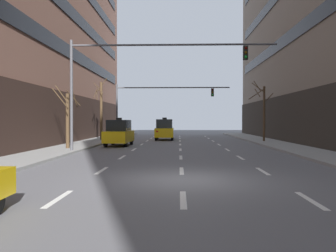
% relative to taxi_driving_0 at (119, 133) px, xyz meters
% --- Properties ---
extents(ground_plane, '(120.00, 120.00, 0.00)m').
position_rel_taxi_driving_0_xyz_m(ground_plane, '(4.76, -15.45, -1.00)').
color(ground_plane, slate).
extents(lane_stripe_l1_s3, '(0.16, 2.00, 0.01)m').
position_rel_taxi_driving_0_xyz_m(lane_stripe_l1_s3, '(1.60, -18.45, -1.00)').
color(lane_stripe_l1_s3, silver).
rests_on(lane_stripe_l1_s3, ground).
extents(lane_stripe_l1_s4, '(0.16, 2.00, 0.01)m').
position_rel_taxi_driving_0_xyz_m(lane_stripe_l1_s4, '(1.60, -13.45, -1.00)').
color(lane_stripe_l1_s4, silver).
rests_on(lane_stripe_l1_s4, ground).
extents(lane_stripe_l1_s5, '(0.16, 2.00, 0.01)m').
position_rel_taxi_driving_0_xyz_m(lane_stripe_l1_s5, '(1.60, -8.45, -1.00)').
color(lane_stripe_l1_s5, silver).
rests_on(lane_stripe_l1_s5, ground).
extents(lane_stripe_l1_s6, '(0.16, 2.00, 0.01)m').
position_rel_taxi_driving_0_xyz_m(lane_stripe_l1_s6, '(1.60, -3.45, -1.00)').
color(lane_stripe_l1_s6, silver).
rests_on(lane_stripe_l1_s6, ground).
extents(lane_stripe_l1_s7, '(0.16, 2.00, 0.01)m').
position_rel_taxi_driving_0_xyz_m(lane_stripe_l1_s7, '(1.60, 1.55, -1.00)').
color(lane_stripe_l1_s7, silver).
rests_on(lane_stripe_l1_s7, ground).
extents(lane_stripe_l1_s8, '(0.16, 2.00, 0.01)m').
position_rel_taxi_driving_0_xyz_m(lane_stripe_l1_s8, '(1.60, 6.55, -1.00)').
color(lane_stripe_l1_s8, silver).
rests_on(lane_stripe_l1_s8, ground).
extents(lane_stripe_l1_s9, '(0.16, 2.00, 0.01)m').
position_rel_taxi_driving_0_xyz_m(lane_stripe_l1_s9, '(1.60, 11.55, -1.00)').
color(lane_stripe_l1_s9, silver).
rests_on(lane_stripe_l1_s9, ground).
extents(lane_stripe_l1_s10, '(0.16, 2.00, 0.01)m').
position_rel_taxi_driving_0_xyz_m(lane_stripe_l1_s10, '(1.60, 16.55, -1.00)').
color(lane_stripe_l1_s10, silver).
rests_on(lane_stripe_l1_s10, ground).
extents(lane_stripe_l2_s3, '(0.16, 2.00, 0.01)m').
position_rel_taxi_driving_0_xyz_m(lane_stripe_l2_s3, '(4.76, -18.45, -1.00)').
color(lane_stripe_l2_s3, silver).
rests_on(lane_stripe_l2_s3, ground).
extents(lane_stripe_l2_s4, '(0.16, 2.00, 0.01)m').
position_rel_taxi_driving_0_xyz_m(lane_stripe_l2_s4, '(4.76, -13.45, -1.00)').
color(lane_stripe_l2_s4, silver).
rests_on(lane_stripe_l2_s4, ground).
extents(lane_stripe_l2_s5, '(0.16, 2.00, 0.01)m').
position_rel_taxi_driving_0_xyz_m(lane_stripe_l2_s5, '(4.76, -8.45, -1.00)').
color(lane_stripe_l2_s5, silver).
rests_on(lane_stripe_l2_s5, ground).
extents(lane_stripe_l2_s6, '(0.16, 2.00, 0.01)m').
position_rel_taxi_driving_0_xyz_m(lane_stripe_l2_s6, '(4.76, -3.45, -1.00)').
color(lane_stripe_l2_s6, silver).
rests_on(lane_stripe_l2_s6, ground).
extents(lane_stripe_l2_s7, '(0.16, 2.00, 0.01)m').
position_rel_taxi_driving_0_xyz_m(lane_stripe_l2_s7, '(4.76, 1.55, -1.00)').
color(lane_stripe_l2_s7, silver).
rests_on(lane_stripe_l2_s7, ground).
extents(lane_stripe_l2_s8, '(0.16, 2.00, 0.01)m').
position_rel_taxi_driving_0_xyz_m(lane_stripe_l2_s8, '(4.76, 6.55, -1.00)').
color(lane_stripe_l2_s8, silver).
rests_on(lane_stripe_l2_s8, ground).
extents(lane_stripe_l2_s9, '(0.16, 2.00, 0.01)m').
position_rel_taxi_driving_0_xyz_m(lane_stripe_l2_s9, '(4.76, 11.55, -1.00)').
color(lane_stripe_l2_s9, silver).
rests_on(lane_stripe_l2_s9, ground).
extents(lane_stripe_l2_s10, '(0.16, 2.00, 0.01)m').
position_rel_taxi_driving_0_xyz_m(lane_stripe_l2_s10, '(4.76, 16.55, -1.00)').
color(lane_stripe_l2_s10, silver).
rests_on(lane_stripe_l2_s10, ground).
extents(lane_stripe_l3_s3, '(0.16, 2.00, 0.01)m').
position_rel_taxi_driving_0_xyz_m(lane_stripe_l3_s3, '(7.92, -18.45, -1.00)').
color(lane_stripe_l3_s3, silver).
rests_on(lane_stripe_l3_s3, ground).
extents(lane_stripe_l3_s4, '(0.16, 2.00, 0.01)m').
position_rel_taxi_driving_0_xyz_m(lane_stripe_l3_s4, '(7.92, -13.45, -1.00)').
color(lane_stripe_l3_s4, silver).
rests_on(lane_stripe_l3_s4, ground).
extents(lane_stripe_l3_s5, '(0.16, 2.00, 0.01)m').
position_rel_taxi_driving_0_xyz_m(lane_stripe_l3_s5, '(7.92, -8.45, -1.00)').
color(lane_stripe_l3_s5, silver).
rests_on(lane_stripe_l3_s5, ground).
extents(lane_stripe_l3_s6, '(0.16, 2.00, 0.01)m').
position_rel_taxi_driving_0_xyz_m(lane_stripe_l3_s6, '(7.92, -3.45, -1.00)').
color(lane_stripe_l3_s6, silver).
rests_on(lane_stripe_l3_s6, ground).
extents(lane_stripe_l3_s7, '(0.16, 2.00, 0.01)m').
position_rel_taxi_driving_0_xyz_m(lane_stripe_l3_s7, '(7.92, 1.55, -1.00)').
color(lane_stripe_l3_s7, silver).
rests_on(lane_stripe_l3_s7, ground).
extents(lane_stripe_l3_s8, '(0.16, 2.00, 0.01)m').
position_rel_taxi_driving_0_xyz_m(lane_stripe_l3_s8, '(7.92, 6.55, -1.00)').
color(lane_stripe_l3_s8, silver).
rests_on(lane_stripe_l3_s8, ground).
extents(lane_stripe_l3_s9, '(0.16, 2.00, 0.01)m').
position_rel_taxi_driving_0_xyz_m(lane_stripe_l3_s9, '(7.92, 11.55, -1.00)').
color(lane_stripe_l3_s9, silver).
rests_on(lane_stripe_l3_s9, ground).
extents(lane_stripe_l3_s10, '(0.16, 2.00, 0.01)m').
position_rel_taxi_driving_0_xyz_m(lane_stripe_l3_s10, '(7.92, 16.55, -1.00)').
color(lane_stripe_l3_s10, silver).
rests_on(lane_stripe_l3_s10, ground).
extents(taxi_driving_0, '(1.87, 4.21, 2.18)m').
position_rel_taxi_driving_0_xyz_m(taxi_driving_0, '(0.00, 0.00, 0.00)').
color(taxi_driving_0, black).
rests_on(taxi_driving_0, ground).
extents(taxi_driving_2, '(1.82, 4.32, 2.26)m').
position_rel_taxi_driving_0_xyz_m(taxi_driving_2, '(3.21, 8.44, 0.04)').
color(taxi_driving_2, black).
rests_on(taxi_driving_2, ground).
extents(traffic_signal_0, '(12.61, 0.35, 6.78)m').
position_rel_taxi_driving_0_xyz_m(traffic_signal_0, '(2.05, -5.77, 4.08)').
color(traffic_signal_0, '#4C4C51').
rests_on(traffic_signal_0, sidewalk_left).
extents(traffic_signal_1, '(12.04, 0.35, 5.66)m').
position_rel_taxi_driving_0_xyz_m(traffic_signal_1, '(2.15, 10.06, 3.29)').
color(traffic_signal_1, '#4C4C51').
rests_on(traffic_signal_1, sidewalk_left).
extents(street_tree_1, '(2.06, 2.41, 5.43)m').
position_rel_taxi_driving_0_xyz_m(street_tree_1, '(12.18, 4.39, 1.91)').
color(street_tree_1, '#4C3823').
rests_on(street_tree_1, sidewalk_right).
extents(street_tree_2, '(1.78, 1.40, 4.14)m').
position_rel_taxi_driving_0_xyz_m(street_tree_2, '(-2.71, -4.19, 1.15)').
color(street_tree_2, '#4C3823').
rests_on(street_tree_2, sidewalk_left).
extents(street_tree_3, '(1.18, 1.29, 5.93)m').
position_rel_taxi_driving_0_xyz_m(street_tree_3, '(-2.74, 6.00, 2.02)').
color(street_tree_3, '#4C3823').
rests_on(street_tree_3, sidewalk_left).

